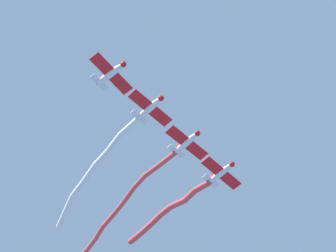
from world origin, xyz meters
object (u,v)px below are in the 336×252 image
(airplane_lead, at_px, (111,73))
(airplane_right_wing, at_px, (187,143))
(airplane_left_wing, at_px, (150,108))
(airplane_slot, at_px, (221,173))

(airplane_lead, relative_size, airplane_right_wing, 1.03)
(airplane_left_wing, relative_size, airplane_right_wing, 1.01)
(airplane_left_wing, xyz_separation_m, airplane_slot, (-6.58, -12.72, 0.00))
(airplane_slot, bearing_deg, airplane_left_wing, -87.30)
(airplane_lead, height_order, airplane_left_wing, airplane_left_wing)
(airplane_lead, xyz_separation_m, airplane_left_wing, (-3.28, -6.35, 0.30))
(airplane_right_wing, relative_size, airplane_slot, 0.99)
(airplane_right_wing, bearing_deg, airplane_lead, -86.18)
(airplane_right_wing, bearing_deg, airplane_slot, 93.82)
(airplane_right_wing, bearing_deg, airplane_left_wing, -86.18)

